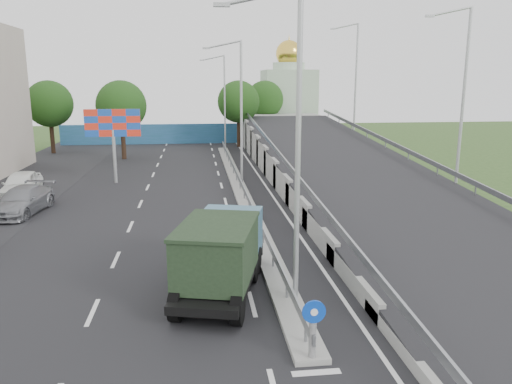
{
  "coord_description": "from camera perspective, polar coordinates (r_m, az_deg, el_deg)",
  "views": [
    {
      "loc": [
        -2.97,
        -9.71,
        7.47
      ],
      "look_at": [
        -0.12,
        13.83,
        2.2
      ],
      "focal_mm": 35.0,
      "sensor_mm": 36.0,
      "label": 1
    }
  ],
  "objects": [
    {
      "name": "tree_left_mid",
      "position": [
        50.26,
        -15.14,
        9.49
      ],
      "size": [
        4.8,
        4.8,
        7.6
      ],
      "color": "black",
      "rests_on": "ground"
    },
    {
      "name": "sign_bollard",
      "position": [
        13.84,
        6.53,
        -15.27
      ],
      "size": [
        0.64,
        0.23,
        1.67
      ],
      "color": "black",
      "rests_on": "median"
    },
    {
      "name": "median",
      "position": [
        34.64,
        -1.82,
        0.24
      ],
      "size": [
        1.0,
        44.0,
        0.2
      ],
      "primitive_type": "cube",
      "color": "gray",
      "rests_on": "ground"
    },
    {
      "name": "median_guardrail",
      "position": [
        34.5,
        -1.83,
        1.29
      ],
      "size": [
        0.09,
        44.0,
        0.71
      ],
      "color": "gray",
      "rests_on": "median"
    },
    {
      "name": "church",
      "position": [
        70.94,
        3.71,
        10.76
      ],
      "size": [
        7.0,
        7.0,
        13.8
      ],
      "color": "#B2CCAD",
      "rests_on": "ground"
    },
    {
      "name": "blue_wall",
      "position": [
        62.04,
        -7.86,
        6.61
      ],
      "size": [
        30.0,
        0.5,
        2.4
      ],
      "primitive_type": "cube",
      "color": "#205978",
      "rests_on": "ground"
    },
    {
      "name": "dump_truck",
      "position": [
        18.01,
        -3.95,
        -6.76
      ],
      "size": [
        3.75,
        6.64,
        2.76
      ],
      "rotation": [
        0.0,
        0.0,
        -0.25
      ],
      "color": "black",
      "rests_on": "ground"
    },
    {
      "name": "tree_ramp_far",
      "position": [
        65.37,
        1.01,
        10.52
      ],
      "size": [
        4.8,
        4.8,
        7.6
      ],
      "color": "black",
      "rests_on": "ground"
    },
    {
      "name": "overpass_ramp",
      "position": [
        35.76,
        10.24,
        3.13
      ],
      "size": [
        10.0,
        50.0,
        3.5
      ],
      "color": "gray",
      "rests_on": "ground"
    },
    {
      "name": "billboard",
      "position": [
        38.33,
        -16.05,
        7.13
      ],
      "size": [
        4.0,
        0.24,
        5.5
      ],
      "color": "#B2B5B7",
      "rests_on": "ground"
    },
    {
      "name": "parked_car_d",
      "position": [
        31.67,
        -25.17,
        -0.91
      ],
      "size": [
        2.86,
        5.5,
        1.52
      ],
      "primitive_type": "imported",
      "rotation": [
        0.0,
        0.0,
        -0.14
      ],
      "color": "gray",
      "rests_on": "ground"
    },
    {
      "name": "tree_median_far",
      "position": [
        57.97,
        -2.0,
        10.25
      ],
      "size": [
        4.8,
        4.8,
        7.6
      ],
      "color": "black",
      "rests_on": "ground"
    },
    {
      "name": "lamp_post_near",
      "position": [
        16.1,
        4.19,
        6.58
      ],
      "size": [
        2.74,
        0.18,
        10.08
      ],
      "color": "#B2B5B7",
      "rests_on": "median"
    },
    {
      "name": "lamp_post_far",
      "position": [
        55.82,
        -3.8,
        10.8
      ],
      "size": [
        2.74,
        0.18,
        10.08
      ],
      "color": "#B2B5B7",
      "rests_on": "median"
    },
    {
      "name": "tree_left_far",
      "position": [
        56.79,
        -22.55,
        9.28
      ],
      "size": [
        4.8,
        4.8,
        7.6
      ],
      "color": "black",
      "rests_on": "ground"
    },
    {
      "name": "parked_car_e",
      "position": [
        36.03,
        -25.23,
        0.75
      ],
      "size": [
        2.44,
        5.21,
        1.72
      ],
      "primitive_type": "imported",
      "rotation": [
        0.0,
        0.0,
        0.08
      ],
      "color": "white",
      "rests_on": "ground"
    },
    {
      "name": "lamp_post_mid",
      "position": [
        35.88,
        -2.0,
        9.87
      ],
      "size": [
        2.74,
        0.18,
        10.08
      ],
      "color": "#B2B5B7",
      "rests_on": "median"
    },
    {
      "name": "road_surface",
      "position": [
        30.64,
        -6.75,
        -1.67
      ],
      "size": [
        26.0,
        90.0,
        0.04
      ],
      "primitive_type": "cube",
      "color": "black",
      "rests_on": "ground"
    }
  ]
}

